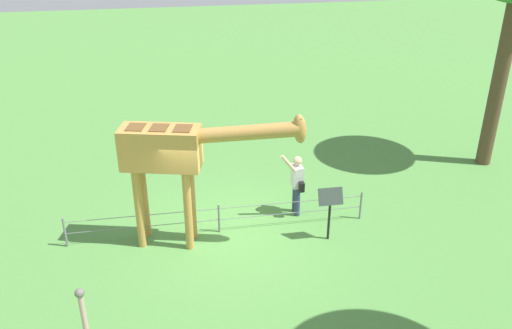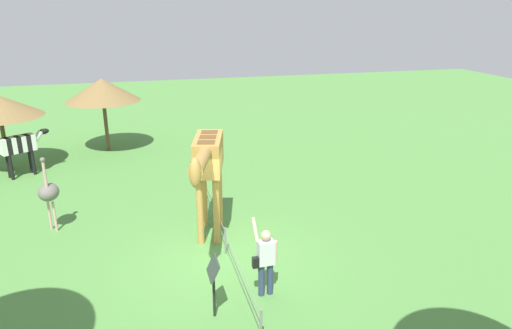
% 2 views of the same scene
% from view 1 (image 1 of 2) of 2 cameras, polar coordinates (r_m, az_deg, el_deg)
% --- Properties ---
extents(ground_plane, '(60.00, 60.00, 0.00)m').
position_cam_1_polar(ground_plane, '(12.97, -3.81, -7.32)').
color(ground_plane, '#4C843D').
extents(giraffe, '(3.96, 1.43, 3.24)m').
position_cam_1_polar(giraffe, '(11.69, -8.28, 1.08)').
color(giraffe, '#BC8942').
rests_on(giraffe, ground_plane).
extents(visitor, '(0.59, 0.58, 1.74)m').
position_cam_1_polar(visitor, '(13.32, 4.31, -1.82)').
color(visitor, navy).
rests_on(visitor, ground_plane).
extents(info_sign, '(0.56, 0.21, 1.32)m').
position_cam_1_polar(info_sign, '(12.39, 7.81, -4.08)').
color(info_sign, black).
rests_on(info_sign, ground_plane).
extents(wire_fence, '(7.05, 0.05, 0.75)m').
position_cam_1_polar(wire_fence, '(12.84, -3.91, -5.56)').
color(wire_fence, slate).
rests_on(wire_fence, ground_plane).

